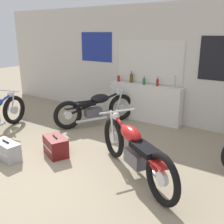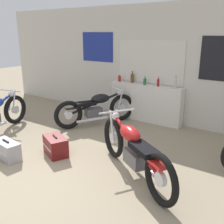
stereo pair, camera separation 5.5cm
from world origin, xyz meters
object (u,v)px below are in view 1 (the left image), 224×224
object	(u,v)px
bottle_leftmost	(119,78)
bottle_center	(144,81)
hard_case_silver	(7,151)
bottle_right_center	(157,82)
motorcycle_red	(134,150)
hard_case_darkred	(56,146)
bottle_left_center	(131,78)
bottle_rightmost	(175,83)
motorcycle_black	(96,108)

from	to	relation	value
bottle_leftmost	bottle_center	bearing A→B (deg)	-0.50
bottle_center	hard_case_silver	size ratio (longest dim) A/B	0.33
bottle_right_center	motorcycle_red	xyz separation A→B (m)	(0.79, -2.48, -0.59)
hard_case_darkred	motorcycle_red	bearing A→B (deg)	5.61
bottle_right_center	hard_case_darkred	bearing A→B (deg)	-105.99
motorcycle_red	hard_case_darkred	world-z (taller)	motorcycle_red
bottle_left_center	bottle_rightmost	xyz separation A→B (m)	(1.18, -0.08, -0.00)
bottle_left_center	motorcycle_red	xyz separation A→B (m)	(1.54, -2.55, -0.61)
bottle_left_center	bottle_right_center	size ratio (longest dim) A/B	1.23
motorcycle_black	motorcycle_red	distance (m)	2.49
bottle_left_center	hard_case_darkred	size ratio (longest dim) A/B	0.46
motorcycle_red	hard_case_silver	size ratio (longest dim) A/B	3.18
bottle_leftmost	motorcycle_black	world-z (taller)	bottle_leftmost
hard_case_darkred	bottle_rightmost	bearing A→B (deg)	65.73
bottle_rightmost	bottle_leftmost	bearing A→B (deg)	179.13
motorcycle_black	bottle_right_center	bearing A→B (deg)	38.75
motorcycle_black	bottle_center	bearing A→B (deg)	49.71
bottle_right_center	hard_case_darkred	size ratio (longest dim) A/B	0.37
bottle_left_center	hard_case_darkred	bearing A→B (deg)	-90.03
bottle_leftmost	motorcycle_red	size ratio (longest dim) A/B	0.10
hard_case_silver	hard_case_darkred	xyz separation A→B (m)	(0.58, 0.60, 0.01)
motorcycle_red	hard_case_darkred	xyz separation A→B (m)	(-1.54, -0.15, -0.26)
bottle_center	motorcycle_red	distance (m)	2.80
hard_case_silver	bottle_leftmost	bearing A→B (deg)	85.84
motorcycle_black	hard_case_darkred	world-z (taller)	motorcycle_black
motorcycle_black	hard_case_silver	bearing A→B (deg)	-94.76
bottle_right_center	hard_case_silver	size ratio (longest dim) A/B	0.38
bottle_right_center	hard_case_darkred	distance (m)	2.87
hard_case_silver	hard_case_darkred	distance (m)	0.84
bottle_center	hard_case_darkred	xyz separation A→B (m)	(-0.40, -2.64, -0.84)
bottle_left_center	motorcycle_red	distance (m)	3.05
motorcycle_red	hard_case_silver	xyz separation A→B (m)	(-2.13, -0.75, -0.27)
motorcycle_red	hard_case_darkred	bearing A→B (deg)	-174.39
bottle_leftmost	bottle_left_center	size ratio (longest dim) A/B	0.69
bottle_center	bottle_right_center	distance (m)	0.36
bottle_leftmost	hard_case_darkred	bearing A→B (deg)	-82.52
bottle_right_center	bottle_rightmost	size ratio (longest dim) A/B	0.83
bottle_right_center	bottle_rightmost	bearing A→B (deg)	-0.92
bottle_leftmost	bottle_right_center	size ratio (longest dim) A/B	0.85
bottle_left_center	motorcycle_black	xyz separation A→B (m)	(-0.39, -0.99, -0.64)
bottle_right_center	bottle_rightmost	world-z (taller)	bottle_rightmost
bottle_left_center	motorcycle_red	size ratio (longest dim) A/B	0.15
bottle_center	hard_case_darkred	distance (m)	2.80
bottle_left_center	motorcycle_black	size ratio (longest dim) A/B	0.15
bottle_left_center	bottle_leftmost	bearing A→B (deg)	-171.06
motorcycle_black	hard_case_silver	size ratio (longest dim) A/B	3.08
bottle_rightmost	motorcycle_black	bearing A→B (deg)	-149.91
bottle_leftmost	motorcycle_red	world-z (taller)	bottle_leftmost
bottle_center	motorcycle_black	bearing A→B (deg)	-130.29
bottle_left_center	bottle_rightmost	size ratio (longest dim) A/B	1.02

